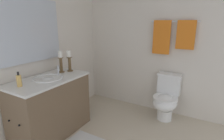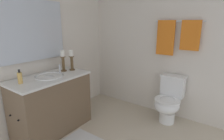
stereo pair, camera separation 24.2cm
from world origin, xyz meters
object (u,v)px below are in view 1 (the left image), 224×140
(towel_bar, at_px, (175,21))
(towel_near_vanity, at_px, (162,37))
(soap_bottle, at_px, (19,80))
(mirror, at_px, (29,31))
(towel_center, at_px, (186,35))
(candle_holder_tall, at_px, (69,60))
(candle_holder_short, at_px, (61,61))
(toilet, at_px, (166,98))
(sink_basin, at_px, (48,81))
(vanity_cabinet, at_px, (51,106))

(towel_bar, height_order, towel_near_vanity, towel_near_vanity)
(soap_bottle, height_order, towel_bar, towel_bar)
(mirror, relative_size, towel_center, 2.24)
(candle_holder_tall, bearing_deg, mirror, -122.63)
(towel_near_vanity, xyz_separation_m, towel_center, (0.37, 0.00, 0.05))
(candle_holder_short, relative_size, towel_near_vanity, 0.59)
(toilet, height_order, towel_center, towel_center)
(mirror, relative_size, toilet, 1.32)
(soap_bottle, relative_size, towel_bar, 0.24)
(mirror, bearing_deg, sink_basin, 0.20)
(soap_bottle, bearing_deg, candle_holder_short, 92.12)
(toilet, bearing_deg, towel_center, 49.95)
(sink_basin, bearing_deg, towel_bar, 47.57)
(towel_near_vanity, bearing_deg, toilet, -45.91)
(mirror, xyz_separation_m, candle_holder_tall, (0.28, 0.43, -0.45))
(towel_bar, bearing_deg, sink_basin, -132.43)
(vanity_cabinet, bearing_deg, towel_bar, 47.59)
(candle_holder_short, bearing_deg, vanity_cabinet, -78.41)
(towel_near_vanity, bearing_deg, sink_basin, -128.50)
(soap_bottle, distance_m, towel_bar, 2.37)
(sink_basin, relative_size, mirror, 0.41)
(toilet, relative_size, towel_near_vanity, 1.37)
(soap_bottle, bearing_deg, mirror, 122.03)
(mirror, distance_m, towel_near_vanity, 2.00)
(candle_holder_tall, relative_size, candle_holder_short, 0.98)
(candle_holder_short, height_order, toilet, candle_holder_short)
(sink_basin, height_order, towel_center, towel_center)
(vanity_cabinet, relative_size, sink_basin, 2.74)
(towel_bar, distance_m, towel_center, 0.27)
(vanity_cabinet, xyz_separation_m, towel_center, (1.50, 1.42, 0.97))
(candle_holder_tall, height_order, candle_holder_short, candle_holder_short)
(toilet, height_order, towel_near_vanity, towel_near_vanity)
(candle_holder_short, xyz_separation_m, towel_center, (1.56, 1.11, 0.37))
(mirror, height_order, towel_near_vanity, mirror)
(mirror, bearing_deg, candle_holder_tall, 57.37)
(candle_holder_short, distance_m, towel_center, 1.95)
(soap_bottle, bearing_deg, toilet, 49.59)
(vanity_cabinet, height_order, towel_center, towel_center)
(vanity_cabinet, relative_size, towel_near_vanity, 2.01)
(sink_basin, xyz_separation_m, candle_holder_tall, (-0.00, 0.43, 0.21))
(towel_center, bearing_deg, sink_basin, -136.56)
(candle_holder_short, height_order, towel_near_vanity, towel_near_vanity)
(candle_holder_tall, height_order, towel_center, towel_center)
(vanity_cabinet, height_order, mirror, mirror)
(toilet, relative_size, towel_bar, 1.02)
(candle_holder_short, bearing_deg, mirror, -124.80)
(towel_bar, bearing_deg, soap_bottle, -126.52)
(towel_bar, relative_size, towel_center, 1.67)
(soap_bottle, bearing_deg, towel_bar, 53.48)
(candle_holder_tall, xyz_separation_m, soap_bottle, (-0.03, -0.82, -0.10))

